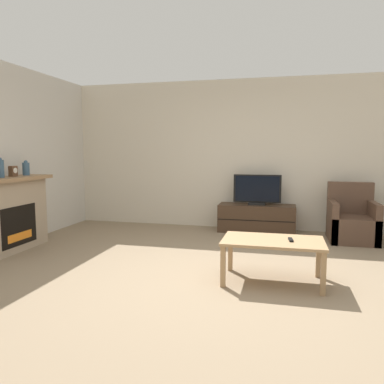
# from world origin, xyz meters

# --- Properties ---
(ground_plane) EXTENTS (24.00, 24.00, 0.00)m
(ground_plane) POSITION_xyz_m (0.00, 0.00, 0.00)
(ground_plane) COLOR #89755B
(wall_back) EXTENTS (12.00, 0.06, 2.70)m
(wall_back) POSITION_xyz_m (0.00, 2.89, 1.35)
(wall_back) COLOR beige
(wall_back) RESTS_ON ground
(fireplace) EXTENTS (0.49, 1.38, 1.05)m
(fireplace) POSITION_xyz_m (-3.09, 0.43, 0.54)
(fireplace) COLOR tan
(fireplace) RESTS_ON ground
(mantel_vase_centre_left) EXTENTS (0.10, 0.10, 0.27)m
(mantel_vase_centre_left) POSITION_xyz_m (-3.08, 0.32, 1.18)
(mantel_vase_centre_left) COLOR #385670
(mantel_vase_centre_left) RESTS_ON fireplace
(mantel_vase_right) EXTENTS (0.10, 0.10, 0.22)m
(mantel_vase_right) POSITION_xyz_m (-3.08, 0.84, 1.16)
(mantel_vase_right) COLOR #385670
(mantel_vase_right) RESTS_ON fireplace
(mantel_clock) EXTENTS (0.08, 0.11, 0.15)m
(mantel_clock) POSITION_xyz_m (-3.08, 0.56, 1.13)
(mantel_clock) COLOR brown
(mantel_clock) RESTS_ON fireplace
(tv_stand) EXTENTS (1.32, 0.48, 0.48)m
(tv_stand) POSITION_xyz_m (0.21, 2.58, 0.24)
(tv_stand) COLOR #422D1E
(tv_stand) RESTS_ON ground
(tv) EXTENTS (0.82, 0.18, 0.53)m
(tv) POSITION_xyz_m (0.21, 2.58, 0.72)
(tv) COLOR black
(tv) RESTS_ON tv_stand
(armchair) EXTENTS (0.70, 0.76, 0.91)m
(armchair) POSITION_xyz_m (1.72, 2.28, 0.29)
(armchair) COLOR brown
(armchair) RESTS_ON ground
(coffee_table) EXTENTS (1.07, 0.64, 0.47)m
(coffee_table) POSITION_xyz_m (0.56, 0.06, 0.41)
(coffee_table) COLOR #A37F56
(coffee_table) RESTS_ON ground
(remote) EXTENTS (0.06, 0.15, 0.02)m
(remote) POSITION_xyz_m (0.74, 0.05, 0.48)
(remote) COLOR black
(remote) RESTS_ON coffee_table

